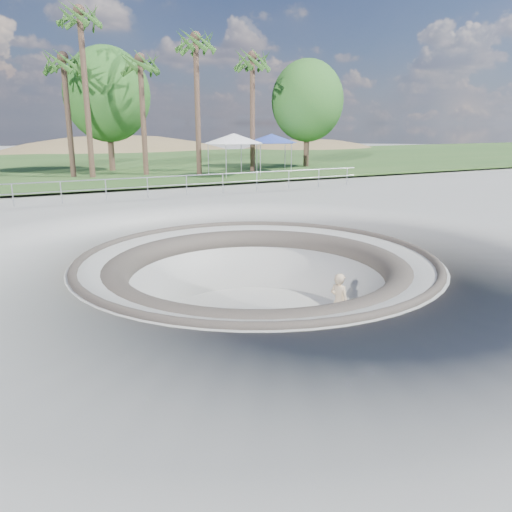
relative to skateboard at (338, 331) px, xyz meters
name	(u,v)px	position (x,y,z in m)	size (l,w,h in m)	color
ground	(257,258)	(-1.57, 1.87, 1.83)	(180.00, 180.00, 0.00)	#959591
skate_bowl	(257,318)	(-1.57, 1.87, 0.00)	(14.00, 14.00, 4.10)	#959591
grass_strip	(83,165)	(-1.57, 35.87, 2.05)	(180.00, 36.00, 0.12)	#2B5120
distant_hills	(92,206)	(2.20, 59.04, -5.19)	(103.20, 45.00, 28.60)	brown
safety_railing	(148,187)	(-1.57, 13.87, 2.52)	(25.00, 0.06, 1.03)	#989BA1
skateboard	(338,331)	(0.00, 0.00, 0.00)	(0.89, 0.43, 0.09)	olive
skater	(339,302)	(0.00, 0.00, 0.84)	(0.60, 0.39, 1.65)	tan
canopy_white	(234,139)	(6.34, 21.17, 4.56)	(5.53, 5.53, 2.80)	#989BA1
canopy_blue	(272,138)	(10.17, 22.91, 4.48)	(5.06, 5.06, 2.71)	#989BA1
palm_b	(63,64)	(-3.69, 24.98, 9.16)	(2.60, 2.60, 8.40)	brown
palm_c	(80,22)	(-2.60, 24.08, 11.58)	(2.60, 2.60, 11.02)	brown
palm_d	(140,66)	(1.01, 24.22, 9.23)	(2.60, 2.60, 8.48)	brown
palm_e	(196,46)	(4.33, 22.61, 10.46)	(2.60, 2.60, 9.81)	brown
palm_f	(252,63)	(8.74, 23.18, 9.67)	(2.60, 2.60, 8.95)	brown
bushy_tree_mid	(107,95)	(-0.45, 28.53, 7.58)	(6.23, 5.67, 8.99)	brown
bushy_tree_right	(308,101)	(14.62, 25.15, 7.29)	(5.91, 5.38, 8.53)	brown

